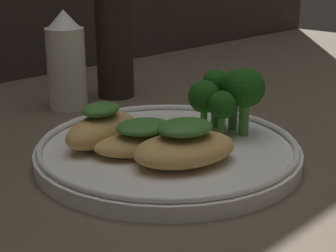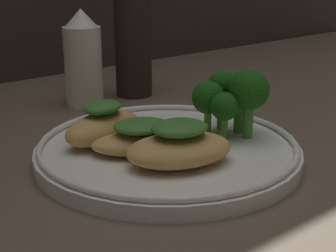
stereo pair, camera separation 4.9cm
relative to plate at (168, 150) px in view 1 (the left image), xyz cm
name	(u,v)px [view 1 (the left image)]	position (x,y,z in cm)	size (l,w,h in cm)	color
ground_plane	(168,164)	(0.00, 0.00, -1.49)	(180.00, 180.00, 1.00)	brown
plate	(168,150)	(0.00, 0.00, 0.00)	(25.57, 25.57, 2.00)	white
grilled_meat_front	(185,146)	(-2.12, -4.19, 2.06)	(11.01, 8.86, 4.05)	tan
grilled_meat_middle	(141,139)	(-3.12, 0.41, 1.81)	(10.39, 8.37, 3.28)	tan
grilled_meat_back	(102,128)	(-4.34, 4.69, 2.16)	(9.75, 6.40, 4.21)	tan
broccoli_bunch	(228,92)	(6.92, -1.63, 4.73)	(6.18, 7.21, 6.95)	#4C8E38
sauce_bottle	(66,62)	(3.53, 21.71, 5.00)	(4.87, 4.87, 12.53)	silver
pepper_grinder	(114,36)	(11.50, 21.71, 7.39)	(5.05, 5.05, 18.49)	black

